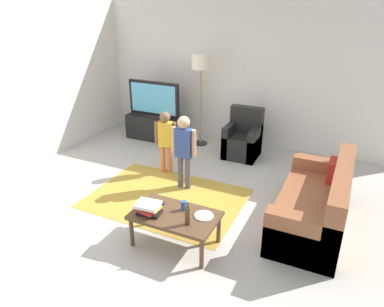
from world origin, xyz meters
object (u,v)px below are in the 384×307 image
object	(u,v)px
couch	(318,207)
tv_remote	(157,203)
book_stack	(149,208)
tv_stand	(156,128)
coffee_table	(175,218)
tv	(154,99)
soda_can	(184,206)
child_near_tv	(166,137)
child_center	(184,146)
bottle	(188,215)
plate	(204,216)
armchair	(243,140)
floor_lamp	(201,66)

from	to	relation	value
couch	tv_remote	bearing A→B (deg)	-150.45
book_stack	tv_remote	distance (m)	0.22
tv_stand	book_stack	distance (m)	3.45
tv_stand	coffee_table	xyz separation A→B (m)	(1.98, -2.88, 0.13)
tv	book_stack	bearing A→B (deg)	-60.27
soda_can	coffee_table	bearing A→B (deg)	-112.62
coffee_table	tv_remote	bearing A→B (deg)	161.57
tv	child_near_tv	bearing A→B (deg)	-52.43
couch	child_center	size ratio (longest dim) A/B	1.55
book_stack	bottle	size ratio (longest dim) A/B	1.11
couch	tv_stand	bearing A→B (deg)	152.72
tv	plate	xyz separation A→B (m)	(2.30, -2.76, -0.42)
tv	child_center	world-z (taller)	tv
tv_stand	tv	world-z (taller)	tv
bottle	plate	size ratio (longest dim) A/B	1.27
armchair	child_center	size ratio (longest dim) A/B	0.78
floor_lamp	book_stack	xyz separation A→B (m)	(0.76, -3.15, -1.05)
soda_can	child_center	bearing A→B (deg)	116.33
tv	coffee_table	size ratio (longest dim) A/B	1.10
coffee_table	bottle	bearing A→B (deg)	-28.61
tv_stand	armchair	distance (m)	1.89
tv	armchair	bearing A→B (deg)	-0.56
tv_stand	plate	bearing A→B (deg)	-50.39
coffee_table	tv_stand	bearing A→B (deg)	124.52
child_near_tv	book_stack	xyz separation A→B (m)	(0.75, -1.74, -0.15)
plate	tv_remote	bearing A→B (deg)	-180.00
coffee_table	plate	size ratio (longest dim) A/B	4.55
couch	plate	bearing A→B (deg)	-138.87
child_near_tv	floor_lamp	bearing A→B (deg)	90.20
floor_lamp	coffee_table	bearing A→B (deg)	-71.12
tv_stand	floor_lamp	xyz separation A→B (m)	(0.94, 0.15, 1.30)
armchair	tv_remote	bearing A→B (deg)	-94.34
couch	soda_can	distance (m)	1.74
armchair	couch	bearing A→B (deg)	-48.10
tv	book_stack	size ratio (longest dim) A/B	3.53
armchair	child_center	distance (m)	1.67
floor_lamp	child_near_tv	bearing A→B (deg)	-89.80
child_center	tv_remote	distance (m)	1.24
child_center	tv_remote	world-z (taller)	child_center
tv	book_stack	world-z (taller)	tv
floor_lamp	plate	bearing A→B (deg)	-65.16
child_center	plate	distance (m)	1.48
tv_stand	floor_lamp	size ratio (longest dim) A/B	0.67
couch	floor_lamp	distance (m)	3.40
floor_lamp	plate	world-z (taller)	floor_lamp
couch	book_stack	world-z (taller)	couch
couch	child_center	world-z (taller)	child_center
tv	bottle	world-z (taller)	tv
tv	plate	bearing A→B (deg)	-50.17
plate	floor_lamp	bearing A→B (deg)	114.84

